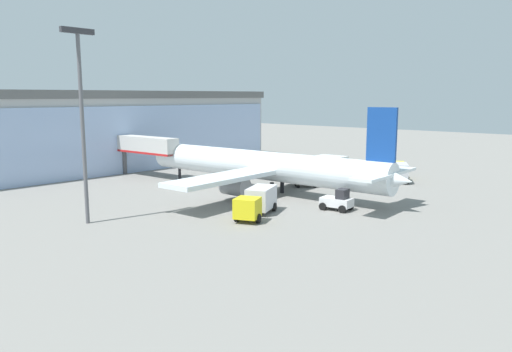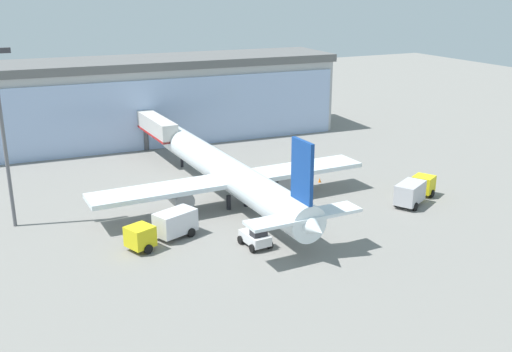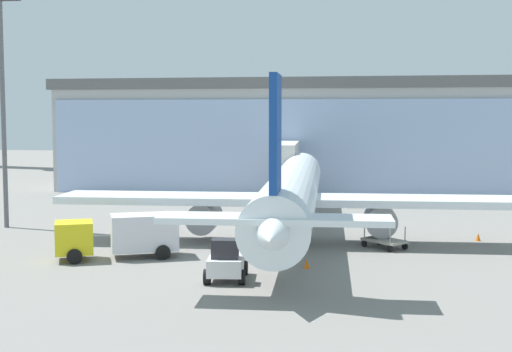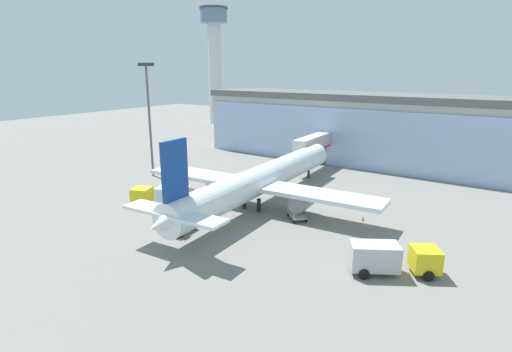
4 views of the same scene
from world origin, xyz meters
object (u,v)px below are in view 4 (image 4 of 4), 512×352
(apron_light_mast, at_px, (149,110))
(airplane, at_px, (260,180))
(fuel_truck, at_px, (391,258))
(catering_truck, at_px, (163,196))
(baggage_cart, at_px, (297,215))
(safety_cone_nose, at_px, (230,227))
(pushback_tug, at_px, (179,224))
(jet_bridge, at_px, (315,143))
(safety_cone_wingtip, at_px, (363,219))
(control_tower, at_px, (215,53))

(apron_light_mast, bearing_deg, airplane, -7.59)
(fuel_truck, bearing_deg, catering_truck, 147.11)
(apron_light_mast, height_order, catering_truck, apron_light_mast)
(baggage_cart, xyz_separation_m, safety_cone_nose, (-4.70, -6.71, -0.23))
(pushback_tug, distance_m, safety_cone_nose, 5.37)
(fuel_truck, xyz_separation_m, safety_cone_nose, (-17.10, 0.39, -1.19))
(fuel_truck, bearing_deg, safety_cone_nose, 149.55)
(jet_bridge, relative_size, catering_truck, 1.69)
(baggage_cart, relative_size, safety_cone_wingtip, 5.66)
(safety_cone_nose, bearing_deg, jet_bridge, 97.20)
(control_tower, bearing_deg, fuel_truck, -43.73)
(baggage_cart, bearing_deg, pushback_tug, 93.92)
(control_tower, xyz_separation_m, airplane, (55.73, -62.11, -18.65))
(catering_truck, height_order, safety_cone_wingtip, catering_truck)
(jet_bridge, bearing_deg, baggage_cart, -161.53)
(control_tower, relative_size, pushback_tug, 10.59)
(safety_cone_wingtip, bearing_deg, catering_truck, -158.66)
(safety_cone_nose, height_order, safety_cone_wingtip, same)
(apron_light_mast, bearing_deg, baggage_cart, -9.80)
(apron_light_mast, xyz_separation_m, catering_truck, (12.61, -10.20, -9.16))
(jet_bridge, distance_m, safety_cone_nose, 30.28)
(safety_cone_nose, bearing_deg, pushback_tug, -140.14)
(catering_truck, height_order, fuel_truck, same)
(airplane, distance_m, catering_truck, 12.32)
(control_tower, height_order, fuel_truck, control_tower)
(control_tower, bearing_deg, airplane, -48.10)
(jet_bridge, distance_m, fuel_truck, 36.76)
(baggage_cart, bearing_deg, fuel_truck, -164.93)
(airplane, bearing_deg, fuel_truck, -117.50)
(control_tower, distance_m, apron_light_mast, 68.79)
(baggage_cart, bearing_deg, safety_cone_wingtip, -106.34)
(control_tower, xyz_separation_m, fuel_truck, (74.39, -71.18, -20.48))
(baggage_cart, height_order, safety_cone_nose, baggage_cart)
(jet_bridge, bearing_deg, apron_light_mast, 130.03)
(catering_truck, relative_size, fuel_truck, 1.02)
(airplane, bearing_deg, safety_cone_nose, -171.38)
(airplane, xyz_separation_m, catering_truck, (-9.83, -7.21, -1.83))
(control_tower, relative_size, safety_cone_wingtip, 64.24)
(fuel_truck, height_order, pushback_tug, fuel_truck)
(jet_bridge, distance_m, safety_cone_wingtip, 24.93)
(airplane, relative_size, baggage_cart, 12.42)
(safety_cone_wingtip, bearing_deg, baggage_cart, -151.22)
(catering_truck, relative_size, safety_cone_nose, 13.81)
(baggage_cart, bearing_deg, airplane, 27.43)
(catering_truck, bearing_deg, control_tower, -78.13)
(airplane, bearing_deg, control_tower, 40.34)
(baggage_cart, bearing_deg, catering_truck, 62.92)
(pushback_tug, height_order, safety_cone_wingtip, pushback_tug)
(baggage_cart, relative_size, pushback_tug, 0.93)
(safety_cone_nose, bearing_deg, catering_truck, 172.63)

